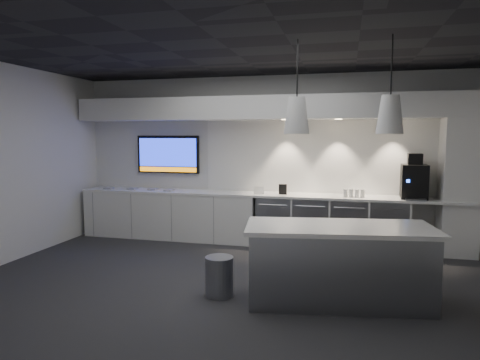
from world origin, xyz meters
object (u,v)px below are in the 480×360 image
(wall_tv, at_px, (168,154))
(coffee_machine, at_px, (414,180))
(island, at_px, (339,264))
(bin, at_px, (219,276))

(wall_tv, height_order, coffee_machine, wall_tv)
(wall_tv, relative_size, coffee_machine, 1.70)
(wall_tv, bearing_deg, island, -39.69)
(coffee_machine, bearing_deg, island, -112.27)
(island, height_order, coffee_machine, coffee_machine)
(bin, xyz_separation_m, coffee_machine, (2.53, 2.65, 0.96))
(wall_tv, xyz_separation_m, bin, (1.90, -2.90, -1.32))
(island, bearing_deg, bin, 178.04)
(island, relative_size, bin, 4.66)
(wall_tv, relative_size, island, 0.56)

